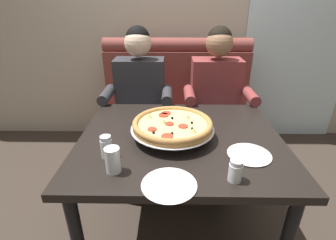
{
  "coord_description": "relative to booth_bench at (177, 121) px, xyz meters",
  "views": [
    {
      "loc": [
        -0.05,
        -1.23,
        1.44
      ],
      "look_at": [
        -0.07,
        0.06,
        0.82
      ],
      "focal_mm": 26.84,
      "sensor_mm": 36.0,
      "label": 1
    }
  ],
  "objects": [
    {
      "name": "back_wall_with_window",
      "position": [
        0.0,
        0.57,
        1.0
      ],
      "size": [
        6.0,
        0.12,
        2.8
      ],
      "primitive_type": "cube",
      "color": "#BCB29E",
      "rests_on": "ground_plane"
    },
    {
      "name": "plate_near_right",
      "position": [
        -0.06,
        -1.36,
        0.37
      ],
      "size": [
        0.23,
        0.23,
        0.02
      ],
      "color": "white",
      "rests_on": "dining_table"
    },
    {
      "name": "drinking_glass",
      "position": [
        -0.31,
        -1.27,
        0.41
      ],
      "size": [
        0.07,
        0.07,
        0.12
      ],
      "color": "silver",
      "rests_on": "dining_table"
    },
    {
      "name": "booth_bench",
      "position": [
        0.0,
        0.0,
        0.0
      ],
      "size": [
        1.4,
        0.78,
        1.13
      ],
      "color": "brown",
      "rests_on": "ground_plane"
    },
    {
      "name": "shaker_oregano",
      "position": [
        0.22,
        -1.32,
        0.4
      ],
      "size": [
        0.06,
        0.06,
        0.1
      ],
      "color": "white",
      "rests_on": "dining_table"
    },
    {
      "name": "ground_plane",
      "position": [
        0.0,
        -0.95,
        -0.4
      ],
      "size": [
        16.0,
        16.0,
        0.0
      ],
      "primitive_type": "plane",
      "color": "#382D26"
    },
    {
      "name": "window_panel",
      "position": [
        1.25,
        0.5,
        1.0
      ],
      "size": [
        1.1,
        0.02,
        2.8
      ],
      "primitive_type": "cube",
      "color": "white",
      "rests_on": "ground_plane"
    },
    {
      "name": "plate_near_left",
      "position": [
        0.33,
        -1.13,
        0.37
      ],
      "size": [
        0.21,
        0.21,
        0.02
      ],
      "color": "white",
      "rests_on": "dining_table"
    },
    {
      "name": "patio_chair",
      "position": [
        1.25,
        1.16,
        0.13
      ],
      "size": [
        0.4,
        0.4,
        0.86
      ],
      "color": "black",
      "rests_on": "ground_plane"
    },
    {
      "name": "shaker_parmesan",
      "position": [
        -0.36,
        -1.16,
        0.4
      ],
      "size": [
        0.06,
        0.06,
        0.11
      ],
      "color": "white",
      "rests_on": "dining_table"
    },
    {
      "name": "pizza",
      "position": [
        -0.05,
        -0.96,
        0.43
      ],
      "size": [
        0.46,
        0.46,
        0.11
      ],
      "color": "silver",
      "rests_on": "dining_table"
    },
    {
      "name": "dining_table",
      "position": [
        0.0,
        -0.95,
        0.26
      ],
      "size": [
        1.12,
        0.96,
        0.75
      ],
      "color": "black",
      "rests_on": "ground_plane"
    },
    {
      "name": "diner_left",
      "position": [
        -0.31,
        -0.27,
        0.31
      ],
      "size": [
        0.54,
        0.64,
        1.27
      ],
      "color": "#2D3342",
      "rests_on": "ground_plane"
    },
    {
      "name": "diner_right",
      "position": [
        0.31,
        -0.27,
        0.31
      ],
      "size": [
        0.54,
        0.64,
        1.27
      ],
      "color": "#2D3342",
      "rests_on": "ground_plane"
    }
  ]
}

